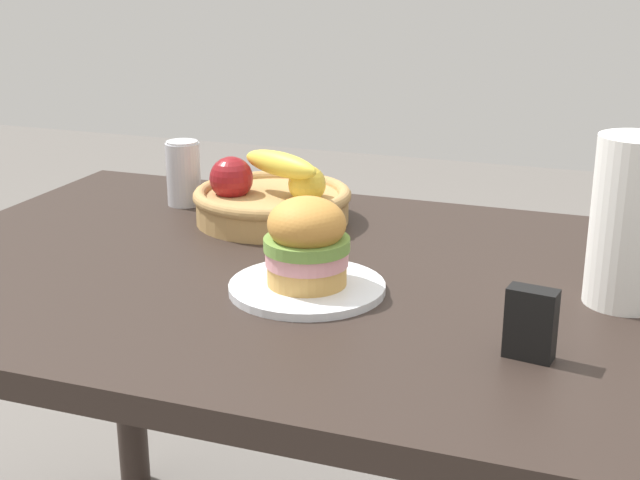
# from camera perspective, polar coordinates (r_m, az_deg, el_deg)

# --- Properties ---
(dining_table) EXTENTS (1.40, 0.90, 0.75)m
(dining_table) POSITION_cam_1_polar(r_m,az_deg,el_deg) (1.41, 0.43, -5.93)
(dining_table) COLOR #2D231E
(dining_table) RESTS_ON ground_plane
(plate) EXTENTS (0.23, 0.23, 0.01)m
(plate) POSITION_cam_1_polar(r_m,az_deg,el_deg) (1.29, -1.02, -3.05)
(plate) COLOR white
(plate) RESTS_ON dining_table
(sandwich) EXTENTS (0.13, 0.13, 0.13)m
(sandwich) POSITION_cam_1_polar(r_m,az_deg,el_deg) (1.27, -1.04, -0.12)
(sandwich) COLOR tan
(sandwich) RESTS_ON plate
(soda_can) EXTENTS (0.07, 0.07, 0.13)m
(soda_can) POSITION_cam_1_polar(r_m,az_deg,el_deg) (1.74, -8.82, 4.29)
(soda_can) COLOR silver
(soda_can) RESTS_ON dining_table
(fruit_basket) EXTENTS (0.29, 0.29, 0.14)m
(fruit_basket) POSITION_cam_1_polar(r_m,az_deg,el_deg) (1.62, -3.16, 2.68)
(fruit_basket) COLOR tan
(fruit_basket) RESTS_ON dining_table
(paper_towel_roll) EXTENTS (0.11, 0.11, 0.24)m
(paper_towel_roll) POSITION_cam_1_polar(r_m,az_deg,el_deg) (1.29, 19.44, 1.11)
(paper_towel_roll) COLOR white
(paper_towel_roll) RESTS_ON dining_table
(napkin_holder) EXTENTS (0.06, 0.04, 0.09)m
(napkin_holder) POSITION_cam_1_polar(r_m,az_deg,el_deg) (1.10, 13.46, -5.27)
(napkin_holder) COLOR black
(napkin_holder) RESTS_ON dining_table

